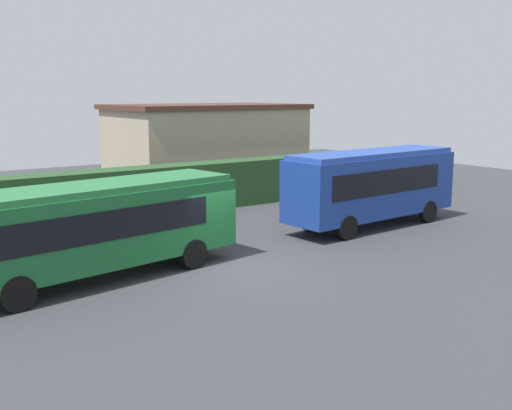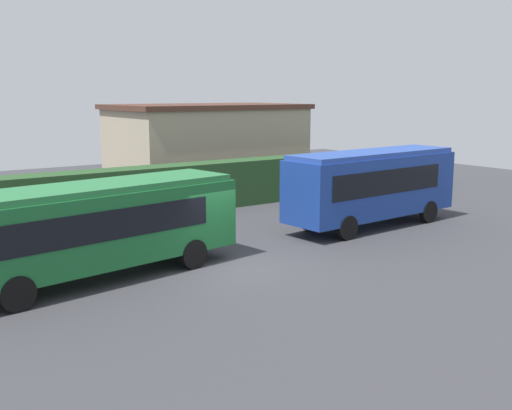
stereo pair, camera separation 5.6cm
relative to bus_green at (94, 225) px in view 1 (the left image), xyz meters
name	(u,v)px [view 1 (the left image)]	position (x,y,z in m)	size (l,w,h in m)	color
ground_plane	(236,270)	(4.20, -1.66, -1.76)	(64.00, 64.00, 0.00)	#38383D
bus_green	(94,225)	(0.00, 0.00, 0.00)	(9.96, 3.89, 3.03)	#19602D
bus_blue	(372,184)	(12.75, 0.51, 0.15)	(8.87, 2.86, 3.33)	navy
hedge_row	(115,195)	(4.20, 8.48, -0.59)	(44.00, 1.58, 2.34)	#254823
depot_building	(206,145)	(13.19, 15.34, 0.80)	(11.63, 7.27, 5.10)	tan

